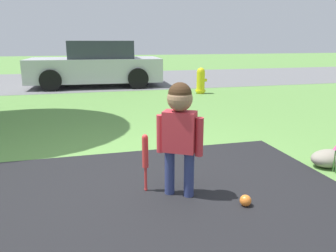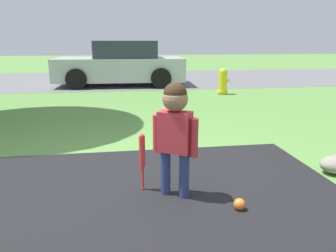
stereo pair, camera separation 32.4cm
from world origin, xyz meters
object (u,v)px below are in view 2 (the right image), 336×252
sports_ball (240,204)px  child (175,124)px  baseball_bat (142,154)px  parked_car (122,65)px  fire_hydrant (223,81)px

sports_ball → child: bearing=144.8°
baseball_bat → parked_car: size_ratio=0.14×
baseball_bat → sports_ball: (0.77, -0.50, -0.31)m
fire_hydrant → parked_car: parked_car is taller
child → fire_hydrant: child is taller
child → fire_hydrant: (2.27, 5.60, -0.33)m
sports_ball → fire_hydrant: 6.21m
baseball_bat → fire_hydrant: (2.54, 5.44, -0.02)m
child → sports_ball: child is taller
baseball_bat → sports_ball: 0.97m
child → sports_ball: size_ratio=10.40×
fire_hydrant → parked_car: 3.46m
child → baseball_bat: (-0.28, 0.16, -0.31)m
child → sports_ball: bearing=-3.6°
baseball_bat → fire_hydrant: 6.00m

